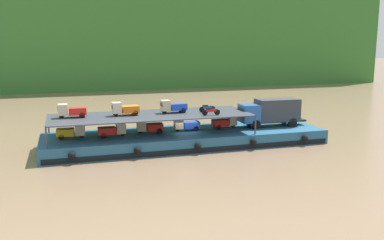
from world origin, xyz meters
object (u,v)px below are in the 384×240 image
at_px(mini_truck_lower_aft, 113,130).
at_px(mini_truck_upper_fore, 173,106).
at_px(mini_truck_lower_fore, 186,124).
at_px(motorcycle_upper_centre, 207,108).
at_px(mini_truck_lower_bow, 225,122).
at_px(mini_truck_upper_stern, 72,111).
at_px(motorcycle_upper_port, 211,111).
at_px(mini_truck_lower_mid, 149,126).
at_px(mini_truck_lower_stern, 71,131).
at_px(cargo_barge, 186,138).
at_px(mini_truck_upper_mid, 125,109).
at_px(covered_lorry, 271,111).

height_order(mini_truck_lower_aft, mini_truck_upper_fore, mini_truck_upper_fore).
xyz_separation_m(mini_truck_lower_fore, motorcycle_upper_centre, (2.26, -0.33, 1.74)).
bearing_deg(motorcycle_upper_centre, mini_truck_lower_bow, 13.14).
relative_size(mini_truck_upper_stern, motorcycle_upper_centre, 1.45).
relative_size(mini_truck_lower_bow, motorcycle_upper_port, 1.46).
xyz_separation_m(mini_truck_lower_mid, motorcycle_upper_centre, (6.28, -0.40, 1.74)).
distance_m(mini_truck_lower_fore, mini_truck_upper_stern, 11.96).
bearing_deg(mini_truck_lower_mid, mini_truck_lower_stern, -178.81).
relative_size(cargo_barge, mini_truck_upper_mid, 10.78).
xyz_separation_m(mini_truck_lower_stern, mini_truck_lower_fore, (11.93, 0.10, 0.00)).
relative_size(mini_truck_lower_aft, motorcycle_upper_port, 1.46).
relative_size(covered_lorry, mini_truck_lower_bow, 2.84).
bearing_deg(mini_truck_lower_stern, cargo_barge, -1.25).
bearing_deg(mini_truck_lower_mid, mini_truck_lower_fore, -0.89).
distance_m(mini_truck_lower_aft, motorcycle_upper_port, 10.19).
distance_m(covered_lorry, mini_truck_upper_fore, 11.32).
height_order(mini_truck_lower_aft, mini_truck_upper_stern, mini_truck_upper_stern).
height_order(mini_truck_lower_mid, mini_truck_lower_bow, same).
bearing_deg(cargo_barge, covered_lorry, -0.09).
distance_m(mini_truck_lower_fore, mini_truck_upper_mid, 6.82).
height_order(covered_lorry, mini_truck_upper_fore, mini_truck_upper_fore).
distance_m(cargo_barge, mini_truck_lower_aft, 7.97).
relative_size(mini_truck_lower_mid, mini_truck_lower_fore, 1.00).
distance_m(covered_lorry, mini_truck_lower_mid, 13.94).
xyz_separation_m(mini_truck_lower_stern, motorcycle_upper_port, (13.87, -2.34, 1.74)).
xyz_separation_m(mini_truck_lower_aft, mini_truck_upper_mid, (1.40, 0.62, 2.00)).
bearing_deg(mini_truck_upper_stern, covered_lorry, -1.99).
xyz_separation_m(mini_truck_lower_stern, mini_truck_lower_aft, (4.00, -0.46, 0.00)).
relative_size(mini_truck_lower_mid, motorcycle_upper_port, 1.47).
height_order(mini_truck_lower_stern, motorcycle_upper_port, motorcycle_upper_port).
bearing_deg(mini_truck_upper_mid, cargo_barge, -3.68).
height_order(mini_truck_lower_mid, mini_truck_upper_stern, mini_truck_upper_stern).
bearing_deg(mini_truck_lower_mid, mini_truck_upper_stern, 177.70).
bearing_deg(mini_truck_upper_mid, mini_truck_upper_fore, 1.29).
distance_m(cargo_barge, mini_truck_lower_mid, 4.21).
xyz_separation_m(mini_truck_lower_stern, mini_truck_upper_mid, (5.40, 0.16, 2.00)).
height_order(mini_truck_lower_aft, mini_truck_lower_fore, same).
bearing_deg(mini_truck_upper_stern, mini_truck_upper_mid, -3.49).
bearing_deg(mini_truck_lower_bow, mini_truck_upper_stern, 179.40).
distance_m(mini_truck_lower_fore, mini_truck_lower_bow, 4.57).
height_order(covered_lorry, motorcycle_upper_centre, covered_lorry).
height_order(mini_truck_upper_stern, mini_truck_upper_mid, same).
xyz_separation_m(mini_truck_lower_mid, mini_truck_upper_fore, (2.63, 0.11, 2.00)).
relative_size(mini_truck_lower_mid, mini_truck_lower_bow, 1.00).
distance_m(mini_truck_lower_stern, mini_truck_lower_mid, 7.91).
height_order(mini_truck_lower_fore, motorcycle_upper_port, motorcycle_upper_port).
distance_m(mini_truck_lower_bow, motorcycle_upper_centre, 2.94).
bearing_deg(covered_lorry, cargo_barge, 179.91).
bearing_deg(mini_truck_lower_stern, mini_truck_lower_mid, 1.19).
relative_size(cargo_barge, mini_truck_upper_stern, 10.87).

